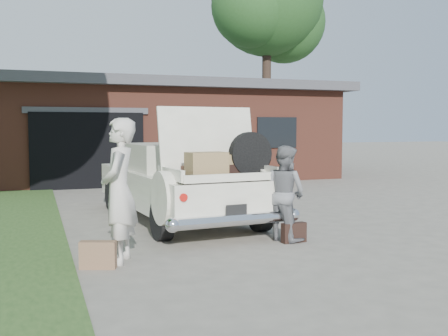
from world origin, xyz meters
name	(u,v)px	position (x,y,z in m)	size (l,w,h in m)	color
ground	(237,241)	(0.00, 0.00, 0.00)	(90.00, 90.00, 0.00)	gray
house	(148,130)	(0.98, 11.47, 1.67)	(12.80, 7.80, 3.30)	brown
tree_right	(269,7)	(7.97, 16.24, 7.62)	(6.27, 5.45, 10.69)	#38281E
sedan	(179,181)	(-0.36, 2.13, 0.76)	(2.39, 5.26, 2.11)	white
woman_left	(119,191)	(-1.92, -0.69, 0.95)	(0.69, 0.45, 1.90)	beige
woman_right	(285,193)	(0.72, -0.19, 0.75)	(0.73, 0.57, 1.49)	slate
suitcase_left	(98,255)	(-2.23, -0.90, 0.17)	(0.45, 0.14, 0.35)	#876145
suitcase_right	(294,233)	(0.78, -0.40, 0.15)	(0.40, 0.13, 0.31)	black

